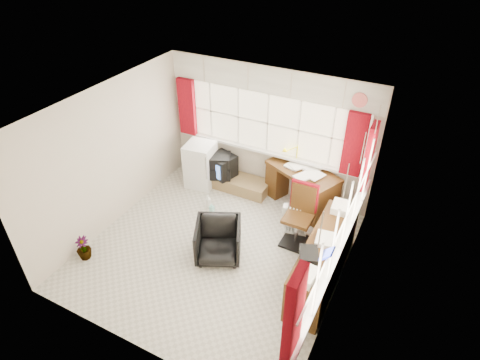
# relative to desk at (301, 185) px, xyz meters

# --- Properties ---
(ground) EXTENTS (4.00, 4.00, 0.00)m
(ground) POSITION_rel_desk_xyz_m (-0.80, -1.80, -0.43)
(ground) COLOR beige
(ground) RESTS_ON ground
(room_walls) EXTENTS (4.00, 4.00, 4.00)m
(room_walls) POSITION_rel_desk_xyz_m (-0.80, -1.80, 1.07)
(room_walls) COLOR beige
(room_walls) RESTS_ON ground
(window_back) EXTENTS (3.70, 0.12, 3.60)m
(window_back) POSITION_rel_desk_xyz_m (-0.80, 0.14, 0.51)
(window_back) COLOR #FAEBC6
(window_back) RESTS_ON room_walls
(window_right) EXTENTS (0.12, 3.70, 3.60)m
(window_right) POSITION_rel_desk_xyz_m (1.14, -1.80, 0.51)
(window_right) COLOR #FAEBC6
(window_right) RESTS_ON room_walls
(curtains) EXTENTS (3.83, 3.83, 1.15)m
(curtains) POSITION_rel_desk_xyz_m (0.12, -0.88, 1.02)
(curtains) COLOR maroon
(curtains) RESTS_ON room_walls
(overhead_cabinets) EXTENTS (3.98, 3.98, 0.48)m
(overhead_cabinets) POSITION_rel_desk_xyz_m (0.18, -0.82, 1.82)
(overhead_cabinets) COLOR white
(overhead_cabinets) RESTS_ON room_walls
(desk) EXTENTS (1.51, 1.17, 0.82)m
(desk) POSITION_rel_desk_xyz_m (0.00, 0.00, 0.00)
(desk) COLOR #4A3011
(desk) RESTS_ON ground
(desk_lamp) EXTENTS (0.13, 0.11, 0.38)m
(desk_lamp) POSITION_rel_desk_xyz_m (-0.19, 0.16, 0.61)
(desk_lamp) COLOR #FFFB0A
(desk_lamp) RESTS_ON desk
(task_chair) EXTENTS (0.46, 0.49, 1.10)m
(task_chair) POSITION_rel_desk_xyz_m (0.31, -0.92, 0.15)
(task_chair) COLOR black
(task_chair) RESTS_ON ground
(office_chair) EXTENTS (0.94, 0.95, 0.66)m
(office_chair) POSITION_rel_desk_xyz_m (-0.70, -1.90, -0.11)
(office_chair) COLOR black
(office_chair) RESTS_ON ground
(radiator) EXTENTS (0.41, 0.23, 0.58)m
(radiator) POSITION_rel_desk_xyz_m (0.22, -0.83, -0.20)
(radiator) COLOR white
(radiator) RESTS_ON ground
(credenza) EXTENTS (0.50, 2.00, 0.85)m
(credenza) POSITION_rel_desk_xyz_m (0.92, -1.60, -0.05)
(credenza) COLOR #4A3011
(credenza) RESTS_ON ground
(file_tray) EXTENTS (0.35, 0.39, 0.11)m
(file_tray) POSITION_rel_desk_xyz_m (0.80, -2.02, 0.37)
(file_tray) COLOR black
(file_tray) RESTS_ON credenza
(tv_bench) EXTENTS (1.40, 0.50, 0.25)m
(tv_bench) POSITION_rel_desk_xyz_m (-1.35, -0.08, -0.31)
(tv_bench) COLOR olive
(tv_bench) RESTS_ON ground
(crt_tv) EXTENTS (0.60, 0.57, 0.44)m
(crt_tv) POSITION_rel_desk_xyz_m (-1.63, -0.12, 0.04)
(crt_tv) COLOR black
(crt_tv) RESTS_ON tv_bench
(hifi_stack) EXTENTS (0.77, 0.63, 0.47)m
(hifi_stack) POSITION_rel_desk_xyz_m (-1.74, -0.20, 0.04)
(hifi_stack) COLOR black
(hifi_stack) RESTS_ON tv_bench
(mini_fridge) EXTENTS (0.60, 0.60, 0.91)m
(mini_fridge) POSITION_rel_desk_xyz_m (-2.03, -0.27, 0.02)
(mini_fridge) COLOR white
(mini_fridge) RESTS_ON ground
(spray_bottle_a) EXTENTS (0.11, 0.12, 0.28)m
(spray_bottle_a) POSITION_rel_desk_xyz_m (-1.51, -0.87, -0.30)
(spray_bottle_a) COLOR silver
(spray_bottle_a) RESTS_ON ground
(spray_bottle_b) EXTENTS (0.08, 0.09, 0.17)m
(spray_bottle_b) POSITION_rel_desk_xyz_m (-1.38, -0.96, -0.35)
(spray_bottle_b) COLOR #99E5DB
(spray_bottle_b) RESTS_ON ground
(flower_vase) EXTENTS (0.26, 0.26, 0.41)m
(flower_vase) POSITION_rel_desk_xyz_m (-2.60, -2.92, -0.23)
(flower_vase) COLOR black
(flower_vase) RESTS_ON ground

